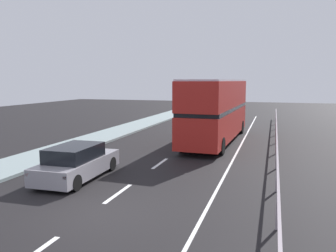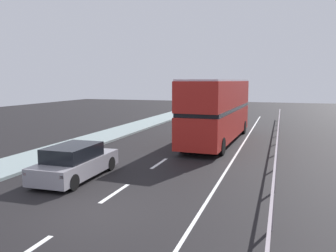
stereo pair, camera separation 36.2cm
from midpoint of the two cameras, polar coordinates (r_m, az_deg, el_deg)
ground_plane at (r=11.71m, az=-12.97°, el=-13.71°), size 74.06×120.00×0.10m
lane_paint_markings at (r=18.33m, az=6.02°, el=-5.61°), size 3.57×46.00×0.01m
bridge_side_railing at (r=18.69m, az=17.05°, el=-2.89°), size 0.10×42.00×1.10m
double_decker_bus_red at (r=23.60m, az=7.62°, el=2.86°), size 2.94×11.57×4.22m
hatchback_car_near at (r=15.23m, az=-15.50°, el=-5.87°), size 1.92×4.57×1.46m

